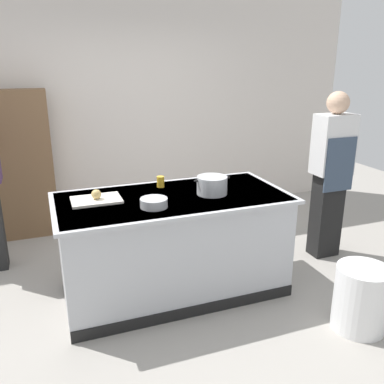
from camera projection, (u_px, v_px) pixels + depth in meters
name	position (u px, v px, depth m)	size (l,w,h in m)	color
ground_plane	(174.00, 289.00, 3.75)	(10.00, 10.00, 0.00)	#9E9991
back_wall	(121.00, 102.00, 5.16)	(6.40, 0.12, 3.00)	silver
counter_island	(173.00, 243.00, 3.61)	(1.98, 0.98, 0.90)	#B7BABF
cutting_board	(96.00, 200.00, 3.36)	(0.40, 0.28, 0.02)	silver
onion	(96.00, 194.00, 3.34)	(0.08, 0.08, 0.08)	tan
stock_pot	(212.00, 185.00, 3.52)	(0.33, 0.26, 0.15)	#B7BABF
mixing_bowl	(154.00, 203.00, 3.21)	(0.22, 0.22, 0.07)	#B7BABF
juice_cup	(161.00, 182.00, 3.72)	(0.07, 0.07, 0.10)	yellow
trash_bin	(361.00, 298.00, 3.15)	(0.41, 0.41, 0.51)	white
person_chef	(331.00, 172.00, 4.17)	(0.38, 0.25, 1.72)	black
bookshelf	(2.00, 167.00, 4.61)	(1.10, 0.31, 1.70)	brown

